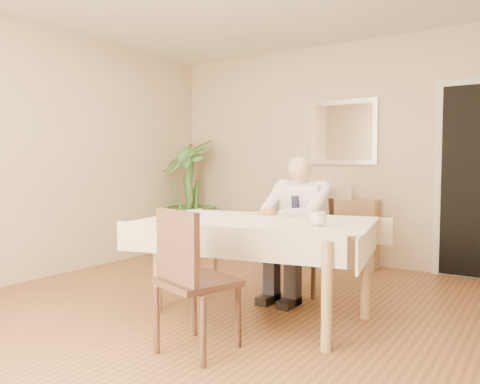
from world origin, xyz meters
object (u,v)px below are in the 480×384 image
Objects in this scene: dining_table at (259,230)px; sideboard at (335,232)px; seated_man at (294,219)px; chair_far at (308,239)px; chair_near at (189,273)px; coffee_mug at (317,219)px; potted_palm at (187,196)px.

sideboard is at bearing 84.23° from dining_table.
dining_table is 1.54× the size of seated_man.
chair_far is (-0.00, 0.88, -0.19)m from dining_table.
seated_man reaches higher than chair_near.
coffee_mug is 0.12× the size of sideboard.
sideboard is at bearing 98.02° from seated_man.
dining_table is at bearing 167.35° from coffee_mug.
seated_man is 1.28× the size of sideboard.
sideboard is 2.04m from potted_palm.
coffee_mug is at bearing 74.34° from chair_near.
dining_table is 1.28× the size of potted_palm.
chair_near is at bearing -89.85° from sideboard.
potted_palm is at bearing -175.60° from sideboard.
sideboard is at bearing 108.89° from coffee_mug.
potted_palm is at bearing 152.08° from seated_man.
seated_man is 2.48m from potted_palm.
seated_man is at bearing 127.11° from coffee_mug.
chair_far is 0.69× the size of seated_man.
dining_table is 2.09m from sideboard.
seated_man reaches higher than dining_table.
coffee_mug is (0.54, -0.12, 0.13)m from dining_table.
chair_far is 0.95× the size of chair_near.
coffee_mug is 3.31m from potted_palm.
seated_man is 10.25× the size of coffee_mug.
chair_far reaches higher than coffee_mug.
chair_far is 1.18m from coffee_mug.
dining_table is at bearing 110.28° from chair_near.
potted_palm reaches higher than chair_near.
dining_table is at bearing -90.00° from seated_man.
dining_table is 15.75× the size of coffee_mug.
potted_palm is (-2.22, 2.63, 0.24)m from chair_near.
potted_palm is (-2.19, 1.75, 0.08)m from dining_table.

